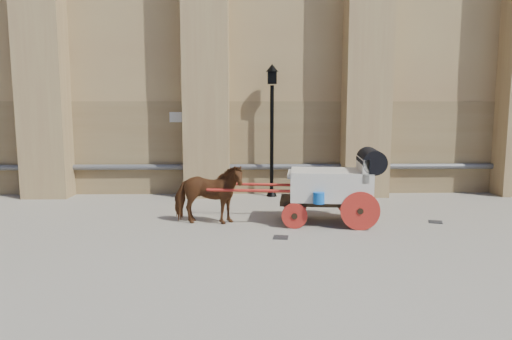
{
  "coord_description": "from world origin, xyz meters",
  "views": [
    {
      "loc": [
        0.2,
        -10.75,
        2.74
      ],
      "look_at": [
        0.46,
        0.03,
        1.31
      ],
      "focal_mm": 32.0,
      "sensor_mm": 36.0,
      "label": 1
    }
  ],
  "objects": [
    {
      "name": "ground",
      "position": [
        0.0,
        0.0,
        0.0
      ],
      "size": [
        90.0,
        90.0,
        0.0
      ],
      "primitive_type": "plane",
      "color": "#6F675B",
      "rests_on": "ground"
    },
    {
      "name": "horse",
      "position": [
        -0.69,
        0.01,
        0.73
      ],
      "size": [
        1.78,
        0.93,
        1.45
      ],
      "primitive_type": "imported",
      "rotation": [
        0.0,
        0.0,
        1.48
      ],
      "color": "brown",
      "rests_on": "ground"
    },
    {
      "name": "carriage",
      "position": [
        2.39,
        0.02,
        0.98
      ],
      "size": [
        4.26,
        1.62,
        1.82
      ],
      "rotation": [
        0.0,
        0.0,
        -0.12
      ],
      "color": "black",
      "rests_on": "ground"
    },
    {
      "name": "street_lamp",
      "position": [
        1.04,
        3.54,
        2.21
      ],
      "size": [
        0.39,
        0.39,
        4.13
      ],
      "color": "black",
      "rests_on": "ground"
    },
    {
      "name": "drain_grate_near",
      "position": [
        0.96,
        -1.22,
        0.01
      ],
      "size": [
        0.37,
        0.37,
        0.01
      ],
      "primitive_type": "cube",
      "rotation": [
        0.0,
        0.0,
        -0.16
      ],
      "color": "black",
      "rests_on": "ground"
    },
    {
      "name": "drain_grate_far",
      "position": [
        4.87,
        0.05,
        0.01
      ],
      "size": [
        0.41,
        0.41,
        0.01
      ],
      "primitive_type": "cube",
      "rotation": [
        0.0,
        0.0,
        -0.33
      ],
      "color": "black",
      "rests_on": "ground"
    }
  ]
}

